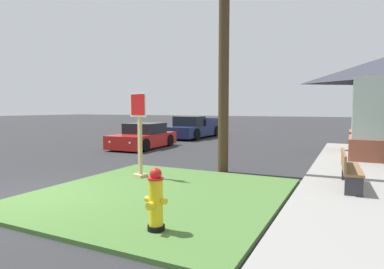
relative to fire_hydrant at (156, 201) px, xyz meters
The scene contains 10 objects.
ground_plane 3.64m from the fire_hydrant, 169.62° to the left, with size 160.00×160.00×0.00m, color #2B2B2D.
grass_corner_patch 2.36m from the fire_hydrant, 120.84° to the left, with size 5.36×5.67×0.08m, color #477033.
sidewalk_strip 6.80m from the fire_hydrant, 66.55° to the left, with size 2.20×16.98×0.12m, color gray.
fire_hydrant is the anchor object (origin of this frame).
stop_sign 4.13m from the fire_hydrant, 128.74° to the left, with size 0.65×0.37×2.35m.
manhole_cover 5.26m from the fire_hydrant, 129.17° to the left, with size 0.70×0.70×0.02m, color black.
parked_sedan_red 11.55m from the fire_hydrant, 125.57° to the left, with size 2.10×4.10×1.25m.
pickup_truck_navy 17.04m from the fire_hydrant, 113.85° to the left, with size 2.16×5.41×1.48m.
street_bench 5.02m from the fire_hydrant, 57.58° to the left, with size 0.50×1.81×0.85m.
utility_pole 6.78m from the fire_hydrant, 99.19° to the left, with size 1.69×0.32×9.32m.
Camera 1 is at (6.22, -4.83, 1.98)m, focal length 30.25 mm.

